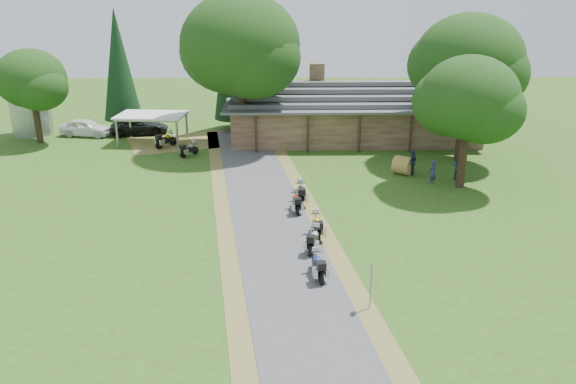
{
  "coord_description": "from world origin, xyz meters",
  "views": [
    {
      "loc": [
        -0.31,
        -22.79,
        11.86
      ],
      "look_at": [
        0.21,
        5.84,
        1.6
      ],
      "focal_mm": 35.0,
      "sensor_mm": 36.0,
      "label": 1
    }
  ],
  "objects_px": {
    "motorcycle_carport_a": "(166,139)",
    "hay_bale": "(403,165)",
    "motorcycle_carport_b": "(189,149)",
    "motorcycle_row_b": "(314,239)",
    "motorcycle_row_a": "(318,265)",
    "silo": "(28,95)",
    "motorcycle_row_e": "(301,193)",
    "car_dark_suv": "(139,123)",
    "carport": "(153,128)",
    "motorcycle_row_c": "(317,225)",
    "car_white_sedan": "(86,125)",
    "motorcycle_row_d": "(296,202)",
    "lodge": "(353,110)"
  },
  "relations": [
    {
      "from": "car_dark_suv",
      "to": "hay_bale",
      "type": "relative_size",
      "value": 4.25
    },
    {
      "from": "carport",
      "to": "car_dark_suv",
      "type": "height_order",
      "value": "carport"
    },
    {
      "from": "silo",
      "to": "motorcycle_row_d",
      "type": "xyz_separation_m",
      "value": [
        22.51,
        -18.79,
        -2.83
      ]
    },
    {
      "from": "silo",
      "to": "motorcycle_carport_a",
      "type": "distance_m",
      "value": 13.59
    },
    {
      "from": "carport",
      "to": "motorcycle_row_d",
      "type": "relative_size",
      "value": 3.18
    },
    {
      "from": "carport",
      "to": "motorcycle_row_c",
      "type": "distance_m",
      "value": 22.97
    },
    {
      "from": "silo",
      "to": "motorcycle_carport_b",
      "type": "bearing_deg",
      "value": -26.07
    },
    {
      "from": "silo",
      "to": "motorcycle_row_e",
      "type": "relative_size",
      "value": 3.49
    },
    {
      "from": "car_white_sedan",
      "to": "car_dark_suv",
      "type": "relative_size",
      "value": 1.06
    },
    {
      "from": "motorcycle_row_b",
      "to": "car_dark_suv",
      "type": "bearing_deg",
      "value": 45.88
    },
    {
      "from": "motorcycle_row_c",
      "to": "motorcycle_row_b",
      "type": "bearing_deg",
      "value": 168.12
    },
    {
      "from": "motorcycle_row_a",
      "to": "motorcycle_row_b",
      "type": "relative_size",
      "value": 1.0
    },
    {
      "from": "lodge",
      "to": "car_white_sedan",
      "type": "xyz_separation_m",
      "value": [
        -22.95,
        1.12,
        -1.51
      ]
    },
    {
      "from": "motorcycle_row_d",
      "to": "hay_bale",
      "type": "bearing_deg",
      "value": -53.18
    },
    {
      "from": "motorcycle_row_c",
      "to": "motorcycle_row_e",
      "type": "distance_m",
      "value": 4.87
    },
    {
      "from": "motorcycle_row_a",
      "to": "car_dark_suv",
      "type": "bearing_deg",
      "value": 19.19
    },
    {
      "from": "silo",
      "to": "motorcycle_row_b",
      "type": "relative_size",
      "value": 3.92
    },
    {
      "from": "lodge",
      "to": "motorcycle_carport_a",
      "type": "bearing_deg",
      "value": -169.77
    },
    {
      "from": "motorcycle_carport_a",
      "to": "hay_bale",
      "type": "xyz_separation_m",
      "value": [
        17.57,
        -7.38,
        -0.03
      ]
    },
    {
      "from": "car_dark_suv",
      "to": "hay_bale",
      "type": "distance_m",
      "value": 23.82
    },
    {
      "from": "motorcycle_carport_a",
      "to": "silo",
      "type": "bearing_deg",
      "value": 107.26
    },
    {
      "from": "car_white_sedan",
      "to": "motorcycle_carport_b",
      "type": "distance_m",
      "value": 11.81
    },
    {
      "from": "motorcycle_carport_b",
      "to": "lodge",
      "type": "bearing_deg",
      "value": -31.82
    },
    {
      "from": "carport",
      "to": "motorcycle_row_a",
      "type": "height_order",
      "value": "carport"
    },
    {
      "from": "car_white_sedan",
      "to": "motorcycle_row_c",
      "type": "bearing_deg",
      "value": -128.91
    },
    {
      "from": "lodge",
      "to": "motorcycle_row_a",
      "type": "height_order",
      "value": "lodge"
    },
    {
      "from": "lodge",
      "to": "car_dark_suv",
      "type": "distance_m",
      "value": 18.57
    },
    {
      "from": "lodge",
      "to": "car_white_sedan",
      "type": "bearing_deg",
      "value": 177.2
    },
    {
      "from": "motorcycle_row_c",
      "to": "motorcycle_carport_a",
      "type": "height_order",
      "value": "motorcycle_row_c"
    },
    {
      "from": "silo",
      "to": "lodge",
      "type": "bearing_deg",
      "value": -3.79
    },
    {
      "from": "carport",
      "to": "motorcycle_row_e",
      "type": "xyz_separation_m",
      "value": [
        11.69,
        -14.56,
        -0.52
      ]
    },
    {
      "from": "motorcycle_row_d",
      "to": "silo",
      "type": "bearing_deg",
      "value": 44.86
    },
    {
      "from": "hay_bale",
      "to": "motorcycle_carport_b",
      "type": "bearing_deg",
      "value": 162.68
    },
    {
      "from": "motorcycle_row_e",
      "to": "motorcycle_carport_b",
      "type": "distance_m",
      "value": 13.17
    },
    {
      "from": "motorcycle_row_b",
      "to": "motorcycle_row_d",
      "type": "xyz_separation_m",
      "value": [
        -0.68,
        5.12,
        -0.01
      ]
    },
    {
      "from": "lodge",
      "to": "motorcycle_carport_b",
      "type": "xyz_separation_m",
      "value": [
        -13.08,
        -5.36,
        -1.88
      ]
    },
    {
      "from": "motorcycle_carport_a",
      "to": "motorcycle_row_e",
      "type": "bearing_deg",
      "value": -103.92
    },
    {
      "from": "motorcycle_carport_a",
      "to": "motorcycle_carport_b",
      "type": "distance_m",
      "value": 3.43
    },
    {
      "from": "car_dark_suv",
      "to": "motorcycle_carport_b",
      "type": "height_order",
      "value": "car_dark_suv"
    },
    {
      "from": "hay_bale",
      "to": "car_white_sedan",
      "type": "bearing_deg",
      "value": 155.92
    },
    {
      "from": "carport",
      "to": "hay_bale",
      "type": "bearing_deg",
      "value": -19.85
    },
    {
      "from": "motorcycle_row_a",
      "to": "car_white_sedan",
      "type": "bearing_deg",
      "value": 26.89
    },
    {
      "from": "motorcycle_row_a",
      "to": "motorcycle_carport_a",
      "type": "distance_m",
      "value": 24.5
    },
    {
      "from": "motorcycle_row_d",
      "to": "motorcycle_carport_b",
      "type": "distance_m",
      "value": 13.97
    },
    {
      "from": "hay_bale",
      "to": "carport",
      "type": "bearing_deg",
      "value": 154.66
    },
    {
      "from": "motorcycle_row_b",
      "to": "motorcycle_row_c",
      "type": "xyz_separation_m",
      "value": [
        0.24,
        1.51,
        0.06
      ]
    },
    {
      "from": "motorcycle_row_c",
      "to": "motorcycle_carport_b",
      "type": "relative_size",
      "value": 1.15
    },
    {
      "from": "motorcycle_row_a",
      "to": "motorcycle_carport_a",
      "type": "bearing_deg",
      "value": 17.54
    },
    {
      "from": "silo",
      "to": "motorcycle_row_b",
      "type": "bearing_deg",
      "value": -45.88
    },
    {
      "from": "motorcycle_carport_b",
      "to": "motorcycle_row_b",
      "type": "bearing_deg",
      "value": -117.21
    }
  ]
}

